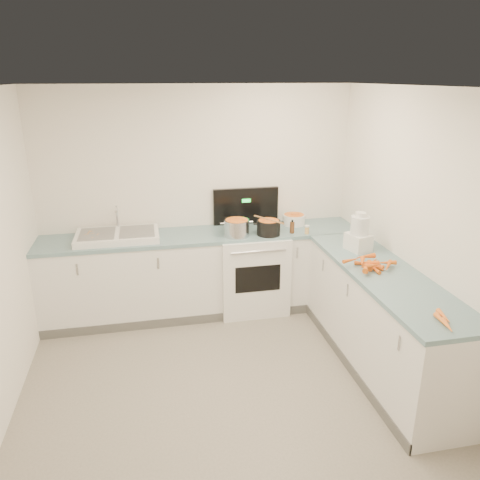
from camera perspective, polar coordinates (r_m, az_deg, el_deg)
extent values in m
cube|color=white|center=(5.32, -4.49, -4.22)|extent=(3.50, 0.60, 0.90)
cube|color=#6F949E|center=(5.15, -4.63, 0.58)|extent=(3.50, 0.62, 0.04)
cube|color=white|center=(4.53, 16.77, -9.52)|extent=(0.60, 2.20, 0.90)
cube|color=#6F949E|center=(4.33, 17.37, -4.05)|extent=(0.62, 2.20, 0.04)
cube|color=white|center=(5.39, 1.37, -3.86)|extent=(0.76, 0.65, 0.90)
cube|color=black|center=(5.43, 0.71, 4.18)|extent=(0.76, 0.05, 0.42)
cube|color=white|center=(5.11, -14.70, 0.49)|extent=(0.86, 0.52, 0.07)
cube|color=slate|center=(5.12, -17.02, 0.73)|extent=(0.36, 0.42, 0.01)
cube|color=slate|center=(5.09, -12.43, 1.05)|extent=(0.36, 0.42, 0.01)
cylinder|color=silver|center=(5.28, -14.75, 2.84)|extent=(0.03, 0.03, 0.24)
cylinder|color=silver|center=(5.03, -0.40, 1.37)|extent=(0.35, 0.35, 0.20)
cylinder|color=black|center=(5.08, 3.50, 1.41)|extent=(0.32, 0.32, 0.18)
cylinder|color=#AD7A47|center=(5.05, 3.52, 2.50)|extent=(0.25, 0.36, 0.02)
cylinder|color=white|center=(5.46, 6.58, 2.50)|extent=(0.29, 0.29, 0.12)
cylinder|color=#593319|center=(5.16, 6.37, 1.53)|extent=(0.05, 0.05, 0.13)
cylinder|color=#E5B266|center=(5.16, 8.15, 1.17)|extent=(0.05, 0.05, 0.08)
cube|color=white|center=(4.76, 14.22, -0.24)|extent=(0.24, 0.27, 0.17)
cylinder|color=silver|center=(4.71, 14.39, 1.74)|extent=(0.18, 0.18, 0.18)
cylinder|color=white|center=(4.68, 14.50, 3.03)|extent=(0.10, 0.10, 0.04)
cone|color=orange|center=(4.41, 14.84, -2.81)|extent=(0.16, 0.12, 0.04)
cone|color=orange|center=(4.45, 15.89, -2.65)|extent=(0.19, 0.19, 0.04)
cone|color=orange|center=(4.37, 15.96, -3.08)|extent=(0.14, 0.14, 0.04)
cone|color=orange|center=(4.38, 15.53, -2.96)|extent=(0.13, 0.19, 0.05)
cone|color=orange|center=(4.33, 16.01, -3.34)|extent=(0.04, 0.21, 0.04)
cone|color=orange|center=(4.36, 15.36, -3.03)|extent=(0.14, 0.19, 0.04)
cone|color=orange|center=(4.40, 15.89, -2.97)|extent=(0.18, 0.14, 0.04)
cone|color=orange|center=(4.34, 15.60, -3.17)|extent=(0.18, 0.07, 0.05)
cone|color=orange|center=(4.36, 15.96, -3.09)|extent=(0.19, 0.15, 0.04)
cone|color=orange|center=(4.37, 15.82, -3.00)|extent=(0.17, 0.19, 0.05)
cone|color=orange|center=(4.47, 15.09, -1.94)|extent=(0.19, 0.06, 0.05)
cone|color=orange|center=(4.35, 13.37, -2.40)|extent=(0.18, 0.08, 0.04)
cone|color=orange|center=(4.36, 17.61, -3.01)|extent=(0.17, 0.20, 0.04)
cone|color=orange|center=(4.34, 14.68, -2.54)|extent=(0.12, 0.16, 0.04)
cone|color=orange|center=(4.42, 17.47, -2.65)|extent=(0.17, 0.07, 0.04)
cone|color=orange|center=(4.38, 15.25, -2.68)|extent=(0.21, 0.10, 0.04)
cone|color=orange|center=(4.25, 15.07, -3.22)|extent=(0.14, 0.19, 0.05)
cone|color=orange|center=(4.28, 15.87, -3.01)|extent=(0.17, 0.06, 0.04)
cone|color=orange|center=(3.55, 23.96, -9.48)|extent=(0.08, 0.17, 0.04)
cone|color=orange|center=(3.60, 23.42, -9.05)|extent=(0.07, 0.20, 0.04)
cone|color=orange|center=(3.67, 23.58, -8.51)|extent=(0.07, 0.18, 0.04)
cube|color=tan|center=(5.14, -18.05, 0.76)|extent=(0.02, 0.04, 0.00)
cube|color=tan|center=(5.08, -16.96, 0.66)|extent=(0.02, 0.05, 0.00)
cube|color=tan|center=(5.13, -17.51, 0.77)|extent=(0.04, 0.01, 0.00)
cube|color=tan|center=(5.23, -17.63, 1.07)|extent=(0.05, 0.02, 0.00)
cube|color=tan|center=(5.00, -17.54, 0.28)|extent=(0.03, 0.03, 0.00)
cube|color=tan|center=(5.21, -17.71, 1.04)|extent=(0.04, 0.02, 0.00)
cube|color=tan|center=(5.19, -17.91, 0.89)|extent=(0.02, 0.04, 0.00)
cube|color=tan|center=(5.21, -17.83, 1.03)|extent=(0.02, 0.03, 0.00)
cube|color=tan|center=(5.12, -18.21, 0.65)|extent=(0.05, 0.02, 0.00)
cube|color=tan|center=(5.17, -17.90, 0.92)|extent=(0.04, 0.05, 0.00)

